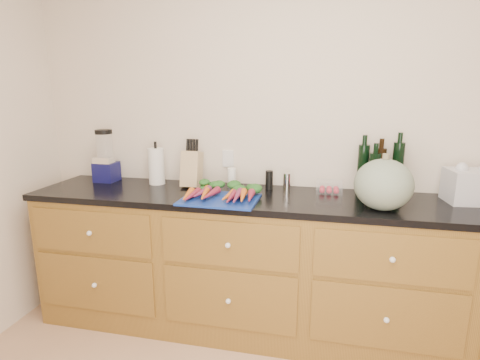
% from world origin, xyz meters
% --- Properties ---
extents(wall_back, '(4.10, 0.05, 2.60)m').
position_xyz_m(wall_back, '(0.00, 1.62, 1.30)').
color(wall_back, beige).
rests_on(wall_back, ground).
extents(cabinets, '(3.60, 0.64, 0.90)m').
position_xyz_m(cabinets, '(0.00, 1.30, 0.45)').
color(cabinets, brown).
rests_on(cabinets, ground).
extents(countertop, '(3.64, 0.62, 0.04)m').
position_xyz_m(countertop, '(0.00, 1.30, 0.92)').
color(countertop, black).
rests_on(countertop, cabinets).
extents(cutting_board, '(0.47, 0.36, 0.01)m').
position_xyz_m(cutting_board, '(-0.54, 1.14, 0.95)').
color(cutting_board, navy).
rests_on(cutting_board, countertop).
extents(carrots, '(0.46, 0.34, 0.07)m').
position_xyz_m(carrots, '(-0.54, 1.19, 0.98)').
color(carrots, orange).
rests_on(carrots, cutting_board).
extents(squash, '(0.32, 0.32, 0.29)m').
position_xyz_m(squash, '(0.40, 1.16, 1.08)').
color(squash, slate).
rests_on(squash, countertop).
extents(blender_appliance, '(0.15, 0.15, 0.38)m').
position_xyz_m(blender_appliance, '(-1.50, 1.46, 1.11)').
color(blender_appliance, '#0F0F48').
rests_on(blender_appliance, countertop).
extents(paper_towel, '(0.11, 0.11, 0.26)m').
position_xyz_m(paper_towel, '(-1.10, 1.46, 1.07)').
color(paper_towel, white).
rests_on(paper_towel, countertop).
extents(knife_block, '(0.12, 0.12, 0.25)m').
position_xyz_m(knife_block, '(-0.82, 1.44, 1.06)').
color(knife_block, tan).
rests_on(knife_block, countertop).
extents(grinder_salt, '(0.06, 0.06, 0.13)m').
position_xyz_m(grinder_salt, '(-0.55, 1.48, 1.01)').
color(grinder_salt, white).
rests_on(grinder_salt, countertop).
extents(grinder_pepper, '(0.05, 0.05, 0.13)m').
position_xyz_m(grinder_pepper, '(-0.28, 1.48, 1.00)').
color(grinder_pepper, black).
rests_on(grinder_pepper, countertop).
extents(canister_chrome, '(0.05, 0.05, 0.12)m').
position_xyz_m(canister_chrome, '(-0.16, 1.48, 1.00)').
color(canister_chrome, white).
rests_on(canister_chrome, countertop).
extents(tomato_box, '(0.17, 0.13, 0.08)m').
position_xyz_m(tomato_box, '(0.12, 1.47, 0.98)').
color(tomato_box, white).
rests_on(tomato_box, countertop).
extents(bottles, '(0.28, 0.14, 0.34)m').
position_xyz_m(bottles, '(0.42, 1.51, 1.09)').
color(bottles, black).
rests_on(bottles, countertop).
extents(grocery_bag, '(0.29, 0.24, 0.20)m').
position_xyz_m(grocery_bag, '(0.94, 1.42, 1.04)').
color(grocery_bag, white).
rests_on(grocery_bag, countertop).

